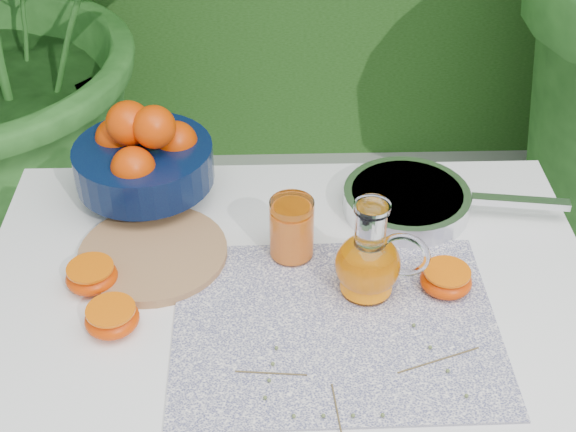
{
  "coord_description": "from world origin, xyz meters",
  "views": [
    {
      "loc": [
        -0.06,
        -0.86,
        1.63
      ],
      "look_at": [
        -0.03,
        0.1,
        0.88
      ],
      "focal_mm": 50.0,
      "sensor_mm": 36.0,
      "label": 1
    }
  ],
  "objects_px": {
    "cutting_board": "(153,254)",
    "saute_pan": "(409,200)",
    "fruit_bowl": "(144,155)",
    "juice_pitcher": "(369,262)",
    "white_table": "(288,324)"
  },
  "relations": [
    {
      "from": "cutting_board",
      "to": "saute_pan",
      "type": "height_order",
      "value": "saute_pan"
    },
    {
      "from": "fruit_bowl",
      "to": "juice_pitcher",
      "type": "xyz_separation_m",
      "value": [
        0.37,
        -0.27,
        -0.03
      ]
    },
    {
      "from": "cutting_board",
      "to": "fruit_bowl",
      "type": "relative_size",
      "value": 0.89
    },
    {
      "from": "fruit_bowl",
      "to": "juice_pitcher",
      "type": "height_order",
      "value": "fruit_bowl"
    },
    {
      "from": "fruit_bowl",
      "to": "white_table",
      "type": "bearing_deg",
      "value": -45.6
    },
    {
      "from": "white_table",
      "to": "fruit_bowl",
      "type": "xyz_separation_m",
      "value": [
        -0.25,
        0.25,
        0.17
      ]
    },
    {
      "from": "juice_pitcher",
      "to": "saute_pan",
      "type": "height_order",
      "value": "juice_pitcher"
    },
    {
      "from": "juice_pitcher",
      "to": "saute_pan",
      "type": "xyz_separation_m",
      "value": [
        0.1,
        0.21,
        -0.04
      ]
    },
    {
      "from": "white_table",
      "to": "juice_pitcher",
      "type": "distance_m",
      "value": 0.19
    },
    {
      "from": "cutting_board",
      "to": "juice_pitcher",
      "type": "xyz_separation_m",
      "value": [
        0.35,
        -0.09,
        0.05
      ]
    },
    {
      "from": "juice_pitcher",
      "to": "saute_pan",
      "type": "distance_m",
      "value": 0.23
    },
    {
      "from": "cutting_board",
      "to": "saute_pan",
      "type": "distance_m",
      "value": 0.46
    },
    {
      "from": "fruit_bowl",
      "to": "saute_pan",
      "type": "height_order",
      "value": "fruit_bowl"
    },
    {
      "from": "cutting_board",
      "to": "fruit_bowl",
      "type": "distance_m",
      "value": 0.19
    },
    {
      "from": "juice_pitcher",
      "to": "saute_pan",
      "type": "relative_size",
      "value": 0.41
    }
  ]
}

